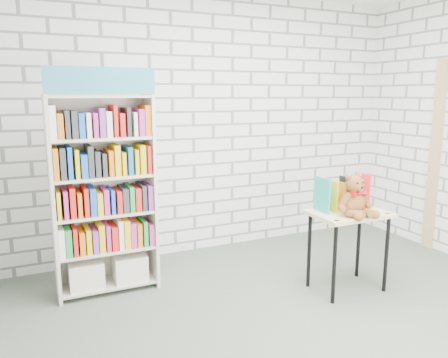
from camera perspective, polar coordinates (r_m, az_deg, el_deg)
name	(u,v)px	position (r m, az deg, el deg)	size (l,w,h in m)	color
ground	(320,329)	(3.54, 12.40, -18.54)	(4.50, 4.50, 0.00)	#4B5447
room_shell	(331,86)	(3.08, 13.78, 11.73)	(4.52, 4.02, 2.81)	silver
bookshelf	(104,193)	(3.92, -15.44, -1.82)	(0.87, 0.34, 1.94)	beige
display_table	(349,223)	(4.01, 16.00, -5.54)	(0.67, 0.47, 0.72)	#D5B97F
table_books	(342,194)	(4.03, 15.20, -1.89)	(0.47, 0.21, 0.28)	teal
teddy_bear	(355,199)	(3.85, 16.76, -2.50)	(0.34, 0.31, 0.36)	brown
door_trim	(435,157)	(5.38, 25.84, 2.65)	(0.05, 0.12, 2.10)	tan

